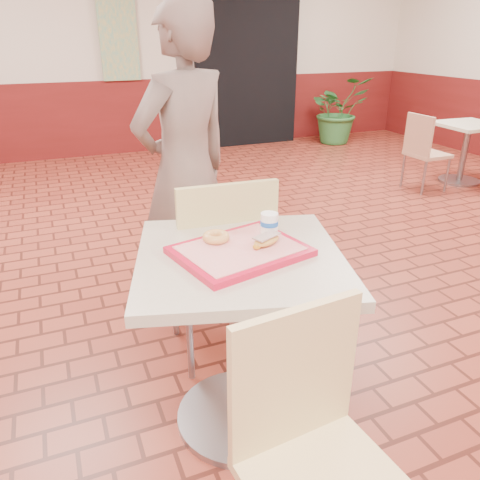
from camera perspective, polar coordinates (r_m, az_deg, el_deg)
name	(u,v)px	position (r m, az deg, el deg)	size (l,w,h in m)	color
room_shell	(413,55)	(2.52, 20.31, 20.37)	(8.01, 10.01, 3.01)	maroon
wainscot_band	(386,247)	(2.75, 17.37, -0.76)	(8.00, 10.00, 1.00)	#571110
corridor_doorway	(246,69)	(7.37, 0.69, 20.08)	(1.60, 0.22, 2.20)	black
promo_poster	(118,32)	(6.91, -14.64, 23.28)	(0.50, 0.03, 1.20)	gray
main_table	(240,314)	(1.92, 0.00, -9.00)	(0.78, 0.78, 0.82)	#B2A68F
chair_main_front	(314,448)	(1.48, 9.00, -23.77)	(0.46, 0.46, 0.91)	#E4C889
chair_main_back	(221,263)	(2.30, -2.30, -2.85)	(0.49, 0.49, 1.00)	#D4C77F
customer	(185,171)	(2.65, -6.66, 8.33)	(0.65, 0.43, 1.78)	#725E58
serving_tray	(240,251)	(1.78, 0.00, -1.35)	(0.47, 0.36, 0.03)	#B90D2B
ring_donut	(216,237)	(1.83, -2.94, 0.39)	(0.11, 0.11, 0.03)	#D3954D
long_john_donut	(266,240)	(1.79, 3.19, -0.05)	(0.14, 0.11, 0.04)	#C68C3A
paper_cup	(269,224)	(1.88, 3.58, 2.01)	(0.07, 0.07, 0.09)	white
second_table	(466,143)	(5.99, 25.86, 10.59)	(0.64, 0.64, 0.67)	beige
chair_second_left	(424,149)	(5.48, 21.49, 10.32)	(0.39, 0.39, 0.82)	tan
potted_plant	(338,110)	(7.65, 11.83, 15.23)	(0.90, 0.78, 1.00)	#29682E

